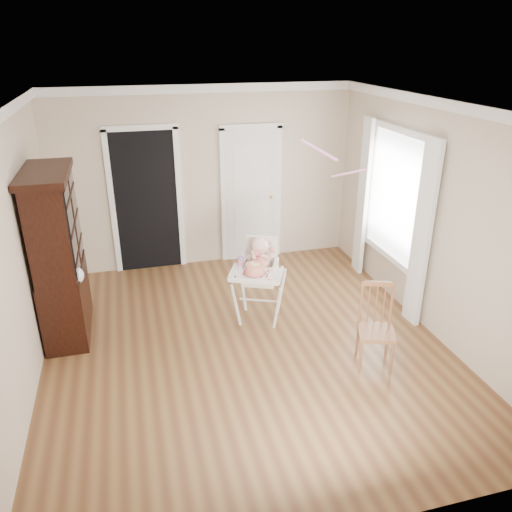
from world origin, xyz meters
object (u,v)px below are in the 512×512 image
object	(u,v)px
cake	(254,269)
sippy_cup	(241,263)
dining_chair	(376,329)
china_cabinet	(59,256)
high_chair	(259,272)

from	to	relation	value
cake	sippy_cup	size ratio (longest dim) A/B	1.45
dining_chair	china_cabinet	bearing A→B (deg)	174.63
dining_chair	cake	bearing A→B (deg)	157.11
high_chair	dining_chair	bearing A→B (deg)	-27.77
high_chair	cake	size ratio (longest dim) A/B	3.88
high_chair	cake	distance (m)	0.29
high_chair	sippy_cup	bearing A→B (deg)	-147.65
high_chair	china_cabinet	distance (m)	2.34
cake	china_cabinet	xyz separation A→B (m)	(-2.17, 0.53, 0.19)
dining_chair	sippy_cup	bearing A→B (deg)	155.48
sippy_cup	dining_chair	xyz separation A→B (m)	(1.21, -1.18, -0.40)
high_chair	dining_chair	size ratio (longest dim) A/B	1.16
cake	sippy_cup	distance (m)	0.22
high_chair	china_cabinet	world-z (taller)	china_cabinet
sippy_cup	china_cabinet	world-z (taller)	china_cabinet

